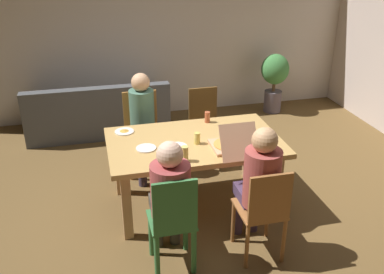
% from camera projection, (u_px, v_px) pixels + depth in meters
% --- Properties ---
extents(ground_plane, '(20.00, 20.00, 0.00)m').
position_uv_depth(ground_plane, '(194.00, 203.00, 4.79)').
color(ground_plane, brown).
extents(back_wall, '(6.50, 0.12, 2.66)m').
position_uv_depth(back_wall, '(150.00, 32.00, 6.70)').
color(back_wall, beige).
rests_on(back_wall, ground).
extents(dining_table, '(1.78, 1.08, 0.78)m').
position_uv_depth(dining_table, '(194.00, 149.00, 4.50)').
color(dining_table, tan).
rests_on(dining_table, ground).
extents(chair_0, '(0.39, 0.39, 0.96)m').
position_uv_depth(chair_0, '(173.00, 223.00, 3.65)').
color(chair_0, '#36733D').
rests_on(chair_0, ground).
extents(person_0, '(0.34, 0.50, 1.22)m').
position_uv_depth(person_0, '(170.00, 192.00, 3.66)').
color(person_0, '#423F36').
rests_on(person_0, ground).
extents(chair_1, '(0.40, 0.43, 0.93)m').
position_uv_depth(chair_1, '(264.00, 210.00, 3.77)').
color(chair_1, '#975F31').
rests_on(chair_1, ground).
extents(person_1, '(0.32, 0.52, 1.26)m').
position_uv_depth(person_1, '(259.00, 180.00, 3.81)').
color(person_1, '#43314C').
rests_on(person_1, ground).
extents(chair_2, '(0.43, 0.41, 0.99)m').
position_uv_depth(chair_2, '(142.00, 130.00, 5.31)').
color(chair_2, '#9C662E').
rests_on(chair_2, ground).
extents(person_2, '(0.29, 0.54, 1.27)m').
position_uv_depth(person_2, '(143.00, 119.00, 5.08)').
color(person_2, '#3D3347').
rests_on(person_2, ground).
extents(chair_3, '(0.38, 0.39, 0.96)m').
position_uv_depth(chair_3, '(205.00, 123.00, 5.50)').
color(chair_3, brown).
rests_on(chair_3, ground).
extents(pizza_box_0, '(0.36, 0.54, 0.34)m').
position_uv_depth(pizza_box_0, '(231.00, 145.00, 4.25)').
color(pizza_box_0, tan).
rests_on(pizza_box_0, dining_table).
extents(plate_0, '(0.20, 0.20, 0.01)m').
position_uv_depth(plate_0, '(146.00, 148.00, 4.28)').
color(plate_0, white).
rests_on(plate_0, dining_table).
extents(plate_1, '(0.21, 0.21, 0.03)m').
position_uv_depth(plate_1, '(239.00, 129.00, 4.68)').
color(plate_1, white).
rests_on(plate_1, dining_table).
extents(plate_2, '(0.21, 0.21, 0.01)m').
position_uv_depth(plate_2, '(177.00, 147.00, 4.31)').
color(plate_2, white).
rests_on(plate_2, dining_table).
extents(plate_3, '(0.21, 0.21, 0.03)m').
position_uv_depth(plate_3, '(124.00, 131.00, 4.64)').
color(plate_3, white).
rests_on(plate_3, dining_table).
extents(drinking_glass_0, '(0.07, 0.07, 0.15)m').
position_uv_depth(drinking_glass_0, '(185.00, 154.00, 4.02)').
color(drinking_glass_0, '#D9C665').
rests_on(drinking_glass_0, dining_table).
extents(drinking_glass_1, '(0.06, 0.06, 0.12)m').
position_uv_depth(drinking_glass_1, '(207.00, 117.00, 4.86)').
color(drinking_glass_1, '#B05233').
rests_on(drinking_glass_1, dining_table).
extents(drinking_glass_2, '(0.06, 0.06, 0.12)m').
position_uv_depth(drinking_glass_2, '(197.00, 138.00, 4.36)').
color(drinking_glass_2, '#DCC25B').
rests_on(drinking_glass_2, dining_table).
extents(couch, '(2.04, 0.77, 0.79)m').
position_uv_depth(couch, '(99.00, 115.00, 6.38)').
color(couch, '#494B4E').
rests_on(couch, ground).
extents(potted_plant, '(0.45, 0.45, 0.97)m').
position_uv_depth(potted_plant, '(275.00, 77.00, 7.03)').
color(potted_plant, '#574D58').
rests_on(potted_plant, ground).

